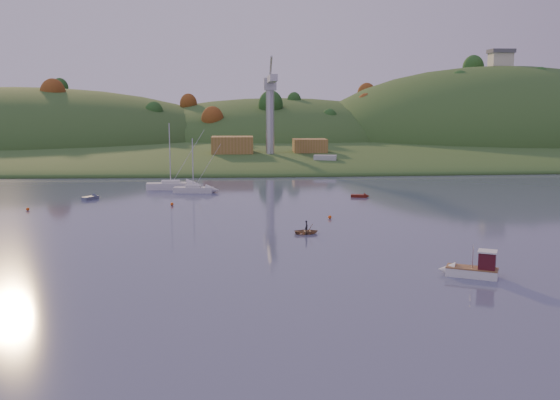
{
  "coord_description": "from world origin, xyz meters",
  "views": [
    {
      "loc": [
        -6.42,
        -44.45,
        16.16
      ],
      "look_at": [
        -1.21,
        33.27,
        3.96
      ],
      "focal_mm": 40.0,
      "sensor_mm": 36.0,
      "label": 1
    }
  ],
  "objects": [
    {
      "name": "hillside_trees",
      "position": [
        0.0,
        185.0,
        0.0
      ],
      "size": [
        280.0,
        50.0,
        32.0
      ],
      "primitive_type": null,
      "color": "#1C4719",
      "rests_on": "ground"
    },
    {
      "name": "wharf",
      "position": [
        5.0,
        122.0,
        1.2
      ],
      "size": [
        42.0,
        16.0,
        2.4
      ],
      "primitive_type": "cube",
      "color": "slate",
      "rests_on": "ground"
    },
    {
      "name": "shed_east",
      "position": [
        13.0,
        124.0,
        4.4
      ],
      "size": [
        9.0,
        7.0,
        4.0
      ],
      "primitive_type": "cube",
      "color": "olive",
      "rests_on": "wharf"
    },
    {
      "name": "hill_left",
      "position": [
        -90.0,
        200.0,
        0.0
      ],
      "size": [
        170.0,
        140.0,
        44.0
      ],
      "primitive_type": "ellipsoid",
      "color": "#2D4D1E",
      "rests_on": "ground"
    },
    {
      "name": "buoy_2",
      "position": [
        -38.26,
        50.56,
        0.25
      ],
      "size": [
        0.5,
        0.5,
        0.5
      ],
      "primitive_type": "sphere",
      "color": "#E14A0B",
      "rests_on": "ground"
    },
    {
      "name": "paddler",
      "position": [
        1.96,
        31.15,
        0.72
      ],
      "size": [
        0.39,
        0.55,
        1.43
      ],
      "primitive_type": "imported",
      "rotation": [
        0.0,
        0.0,
        1.66
      ],
      "color": "black",
      "rests_on": "ground"
    },
    {
      "name": "hill_right",
      "position": [
        95.0,
        195.0,
        0.0
      ],
      "size": [
        150.0,
        130.0,
        60.0
      ],
      "primitive_type": "ellipsoid",
      "color": "#2D4D1E",
      "rests_on": "ground"
    },
    {
      "name": "dock_crane",
      "position": [
        2.0,
        118.39,
        17.17
      ],
      "size": [
        3.2,
        28.0,
        20.3
      ],
      "color": "#B7B7BC",
      "rests_on": "wharf"
    },
    {
      "name": "sailboat_near",
      "position": [
        -19.2,
        73.0,
        0.79
      ],
      "size": [
        9.12,
        3.39,
        12.4
      ],
      "rotation": [
        0.0,
        0.0,
        0.08
      ],
      "color": "silver",
      "rests_on": "ground"
    },
    {
      "name": "red_tender",
      "position": [
        14.88,
        60.68,
        0.23
      ],
      "size": [
        3.35,
        1.66,
        1.09
      ],
      "rotation": [
        0.0,
        0.0,
        -0.18
      ],
      "color": "#57150C",
      "rests_on": "ground"
    },
    {
      "name": "buoy_1",
      "position": [
        6.32,
        40.98,
        0.25
      ],
      "size": [
        0.5,
        0.5,
        0.5
      ],
      "primitive_type": "sphere",
      "color": "#E14A0B",
      "rests_on": "ground"
    },
    {
      "name": "grey_dinghy",
      "position": [
        -31.13,
        61.96,
        0.26
      ],
      "size": [
        2.89,
        3.52,
        1.26
      ],
      "rotation": [
        0.0,
        0.0,
        1.0
      ],
      "color": "slate",
      "rests_on": "ground"
    },
    {
      "name": "sailboat_far",
      "position": [
        -14.64,
        68.38,
        0.66
      ],
      "size": [
        7.29,
        3.04,
        9.81
      ],
      "rotation": [
        0.0,
        0.0,
        -0.13
      ],
      "color": "silver",
      "rests_on": "ground"
    },
    {
      "name": "far_shore",
      "position": [
        0.0,
        230.0,
        0.0
      ],
      "size": [
        620.0,
        220.0,
        1.5
      ],
      "primitive_type": "cube",
      "color": "#2D4D1E",
      "rests_on": "ground"
    },
    {
      "name": "hill_center",
      "position": [
        10.0,
        210.0,
        0.0
      ],
      "size": [
        140.0,
        120.0,
        36.0
      ],
      "primitive_type": "ellipsoid",
      "color": "#2D4D1E",
      "rests_on": "ground"
    },
    {
      "name": "canoe",
      "position": [
        1.96,
        31.15,
        0.31
      ],
      "size": [
        3.16,
        2.39,
        0.62
      ],
      "primitive_type": "imported",
      "rotation": [
        0.0,
        0.0,
        1.66
      ],
      "color": "#9F7C57",
      "rests_on": "ground"
    },
    {
      "name": "ground",
      "position": [
        0.0,
        0.0,
        0.0
      ],
      "size": [
        500.0,
        500.0,
        0.0
      ],
      "primitive_type": "plane",
      "color": "#333A54",
      "rests_on": "ground"
    },
    {
      "name": "shed_west",
      "position": [
        -8.0,
        123.0,
        4.8
      ],
      "size": [
        11.0,
        8.0,
        4.8
      ],
      "primitive_type": "cube",
      "color": "olive",
      "rests_on": "wharf"
    },
    {
      "name": "hilltop_house",
      "position": [
        95.0,
        195.0,
        33.4
      ],
      "size": [
        9.0,
        7.0,
        6.45
      ],
      "color": "beige",
      "rests_on": "hill_right"
    },
    {
      "name": "shore_slope",
      "position": [
        0.0,
        165.0,
        0.0
      ],
      "size": [
        640.0,
        150.0,
        7.0
      ],
      "primitive_type": "ellipsoid",
      "color": "#2D4D1E",
      "rests_on": "ground"
    },
    {
      "name": "fishing_boat",
      "position": [
        15.0,
        10.98,
        0.77
      ],
      "size": [
        5.66,
        3.95,
        3.49
      ],
      "rotation": [
        0.0,
        0.0,
        2.68
      ],
      "color": "silver",
      "rests_on": "ground"
    },
    {
      "name": "buoy_3",
      "position": [
        -17.01,
        53.9,
        0.25
      ],
      "size": [
        0.5,
        0.5,
        0.5
      ],
      "primitive_type": "sphere",
      "color": "#E14A0B",
      "rests_on": "ground"
    },
    {
      "name": "work_vessel",
      "position": [
        15.0,
        108.0,
        1.19
      ],
      "size": [
        13.69,
        7.33,
        3.34
      ],
      "rotation": [
        0.0,
        0.0,
        -0.22
      ],
      "color": "slate",
      "rests_on": "ground"
    }
  ]
}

